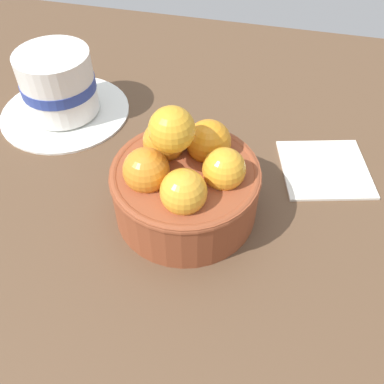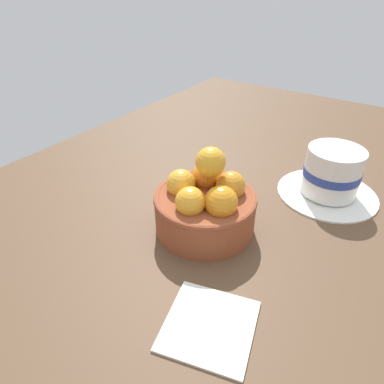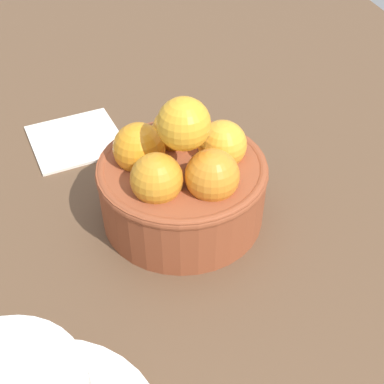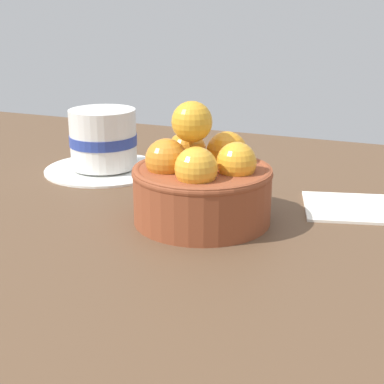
{
  "view_description": "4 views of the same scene",
  "coord_description": "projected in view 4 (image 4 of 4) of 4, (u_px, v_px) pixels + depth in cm",
  "views": [
    {
      "loc": [
        -7.41,
        27.83,
        34.06
      ],
      "look_at": [
        -0.61,
        -0.16,
        2.72
      ],
      "focal_mm": 40.4,
      "sensor_mm": 36.0,
      "label": 1
    },
    {
      "loc": [
        -33.5,
        -20.71,
        32.01
      ],
      "look_at": [
        0.83,
        2.8,
        4.76
      ],
      "focal_mm": 32.05,
      "sensor_mm": 36.0,
      "label": 2
    },
    {
      "loc": [
        31.33,
        -5.08,
        30.12
      ],
      "look_at": [
        0.24,
        0.8,
        2.76
      ],
      "focal_mm": 45.12,
      "sensor_mm": 36.0,
      "label": 3
    },
    {
      "loc": [
        -19.64,
        50.32,
        21.37
      ],
      "look_at": [
        0.69,
        1.06,
        3.37
      ],
      "focal_mm": 51.7,
      "sensor_mm": 36.0,
      "label": 4
    }
  ],
  "objects": [
    {
      "name": "terracotta_bowl",
      "position": [
        202.0,
        182.0,
        0.57
      ],
      "size": [
        14.43,
        14.43,
        12.46
      ],
      "color": "brown",
      "rests_on": "ground_plane"
    },
    {
      "name": "coffee_cup",
      "position": [
        104.0,
        144.0,
        0.74
      ],
      "size": [
        16.27,
        16.27,
        8.37
      ],
      "color": "white",
      "rests_on": "ground_plane"
    },
    {
      "name": "folded_napkin",
      "position": [
        348.0,
        206.0,
        0.61
      ],
      "size": [
        11.59,
        11.46,
        0.6
      ],
      "primitive_type": "cube",
      "rotation": [
        0.0,
        0.0,
        0.26
      ],
      "color": "white",
      "rests_on": "ground_plane"
    },
    {
      "name": "ground_plane",
      "position": [
        202.0,
        237.0,
        0.59
      ],
      "size": [
        143.39,
        84.18,
        3.76
      ],
      "primitive_type": "cube",
      "color": "brown"
    }
  ]
}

